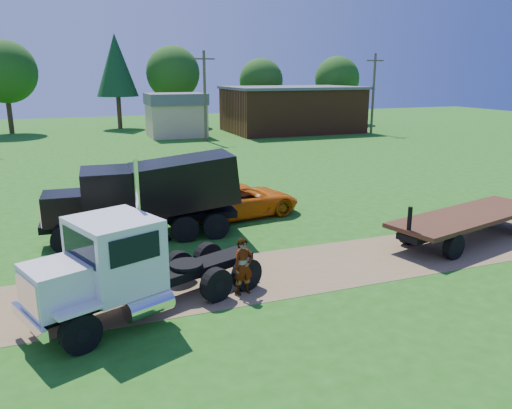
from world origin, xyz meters
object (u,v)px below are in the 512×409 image
object	(u,v)px
black_dump_truck	(150,193)
spectator_a	(243,267)
white_semi_tractor	(119,268)
flatbed_trailer	(468,220)
orange_pickup	(242,200)

from	to	relation	value
black_dump_truck	spectator_a	xyz separation A→B (m)	(1.80, -6.82, -1.01)
white_semi_tractor	spectator_a	distance (m)	3.86
spectator_a	black_dump_truck	bearing A→B (deg)	95.80
flatbed_trailer	white_semi_tractor	bearing A→B (deg)	173.61
white_semi_tractor	spectator_a	bearing A→B (deg)	-18.28
flatbed_trailer	spectator_a	xyz separation A→B (m)	(-10.62, -1.71, 0.05)
white_semi_tractor	flatbed_trailer	world-z (taller)	white_semi_tractor
black_dump_truck	orange_pickup	world-z (taller)	black_dump_truck
spectator_a	white_semi_tractor	bearing A→B (deg)	174.78
white_semi_tractor	black_dump_truck	bearing A→B (deg)	52.09
black_dump_truck	flatbed_trailer	world-z (taller)	black_dump_truck
white_semi_tractor	orange_pickup	size ratio (longest dim) A/B	1.29
orange_pickup	spectator_a	xyz separation A→B (m)	(-2.93, -8.56, 0.13)
white_semi_tractor	flatbed_trailer	size ratio (longest dim) A/B	0.90
black_dump_truck	flatbed_trailer	size ratio (longest dim) A/B	0.99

